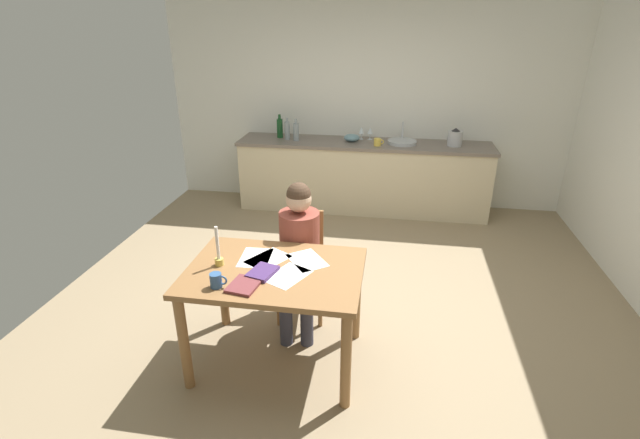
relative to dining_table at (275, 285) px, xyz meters
The scene contains 23 objects.
ground_plane 1.13m from the dining_table, 65.82° to the left, with size 5.20×5.20×0.04m, color #937F60.
wall_back 3.51m from the dining_table, 83.79° to the left, with size 5.20×0.12×2.60m, color silver.
kitchen_counter 3.10m from the dining_table, 83.07° to the left, with size 3.20×0.64×0.90m.
dining_table is the anchor object (origin of this frame).
chair_at_table 0.68m from the dining_table, 85.93° to the left, with size 0.44×0.44×0.88m.
person_seated 0.52m from the dining_table, 83.14° to the left, with size 0.37×0.61×1.19m.
coffee_mug 0.44m from the dining_table, 137.97° to the right, with size 0.11×0.08×0.10m.
candlestick 0.44m from the dining_table, behind, with size 0.06×0.06×0.29m.
book_magazine 0.17m from the dining_table, 129.93° to the right, with size 0.15×0.21×0.03m, color #462C61.
book_cookery 0.31m from the dining_table, 119.02° to the right, with size 0.18×0.22×0.02m, color brown.
paper_letter 0.25m from the dining_table, 141.21° to the left, with size 0.21×0.30×0.00m, color white.
paper_bill 0.18m from the dining_table, 31.59° to the right, with size 0.21×0.30×0.00m, color white.
paper_envelope 0.28m from the dining_table, 39.52° to the left, with size 0.21×0.30×0.00m, color white.
paper_receipt 0.20m from the dining_table, 120.83° to the left, with size 0.21×0.30×0.00m, color white.
sink_unit 3.20m from the dining_table, 74.61° to the left, with size 0.36×0.36×0.24m.
bottle_oil 3.24m from the dining_table, 103.11° to the left, with size 0.08×0.08×0.30m.
bottle_vinegar 3.13m from the dining_table, 101.33° to the left, with size 0.07×0.07×0.28m.
bottle_wine_red 3.08m from the dining_table, 99.21° to the left, with size 0.07×0.07×0.27m.
mixing_bowl 3.11m from the dining_table, 86.00° to the left, with size 0.20×0.20×0.09m, color #668C99.
stovetop_kettle 3.43m from the dining_table, 64.31° to the left, with size 0.18×0.18×0.22m.
wine_glass_near_sink 3.27m from the dining_table, 82.28° to the left, with size 0.07×0.07×0.15m.
wine_glass_by_kettle 3.26m from the dining_table, 84.27° to the left, with size 0.07×0.07×0.15m.
teacup_on_counter 2.99m from the dining_table, 79.34° to the left, with size 0.12×0.09×0.09m.
Camera 1 is at (0.37, -3.46, 2.33)m, focal length 25.71 mm.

